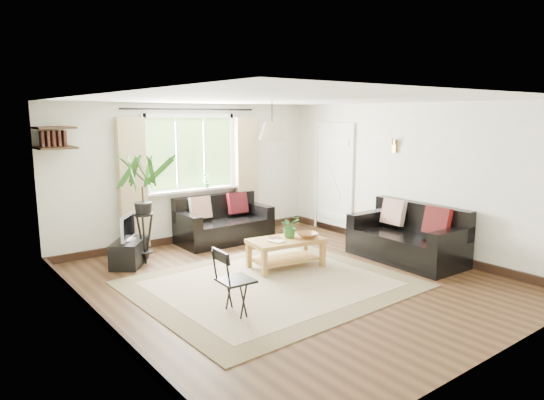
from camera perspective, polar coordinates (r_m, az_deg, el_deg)
floor at (r=6.64m, az=2.13°, el=-9.45°), size 5.50×5.50×0.00m
ceiling at (r=6.26m, az=2.28°, el=11.75°), size 5.50×5.50×0.00m
wall_back at (r=8.61m, az=-9.57°, el=3.14°), size 5.00×0.02×2.40m
wall_front at (r=4.61m, az=24.62°, el=-3.57°), size 5.00×0.02×2.40m
wall_left at (r=5.14m, az=-19.80°, el=-1.92°), size 0.02×5.50×2.40m
wall_right at (r=8.15m, az=15.87°, el=2.51°), size 0.02×5.50×2.40m
rug at (r=6.49m, az=-0.08°, el=-9.81°), size 3.44×2.97×0.02m
window at (r=8.54m, az=-9.52°, el=5.45°), size 2.50×0.16×2.16m
door at (r=9.26m, az=7.26°, el=2.42°), size 0.06×0.96×2.06m
corner_shelf at (r=7.53m, az=-24.20°, el=6.71°), size 0.50×0.50×0.34m
pendant_lamp at (r=6.57m, az=-0.00°, el=8.62°), size 0.36×0.36×0.54m
wall_sconce at (r=8.23m, az=14.08°, el=6.44°), size 0.12×0.12×0.28m
sofa_back at (r=8.54m, az=-5.63°, el=-2.40°), size 1.63×0.83×0.76m
sofa_right at (r=7.69m, az=15.52°, el=-3.91°), size 1.76×0.92×0.82m
coffee_table at (r=7.10m, az=1.64°, el=-6.29°), size 1.14×0.73×0.44m
table_plant at (r=7.09m, az=2.13°, el=-3.12°), size 0.31×0.27×0.33m
bowl at (r=7.11m, az=4.20°, el=-4.15°), size 0.38×0.38×0.07m
book_a at (r=6.83m, az=0.09°, el=-4.97°), size 0.22×0.26×0.02m
book_b at (r=7.04m, az=-0.34°, el=-4.50°), size 0.25×0.27×0.02m
tv_stand at (r=7.54m, az=-16.45°, el=-5.96°), size 0.74×0.79×0.38m
tv at (r=7.45m, az=-16.60°, el=-3.04°), size 0.48×0.53×0.41m
palm_stand at (r=7.39m, az=-14.90°, el=-1.12°), size 0.71×0.71×1.65m
folding_chair at (r=5.46m, az=-4.27°, el=-9.54°), size 0.42×0.42×0.77m
sill_plant at (r=8.65m, az=-7.71°, el=2.31°), size 0.14×0.10×0.27m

